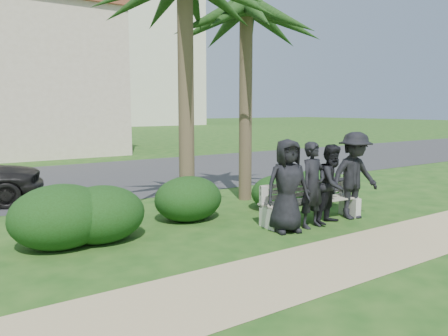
{
  "coord_description": "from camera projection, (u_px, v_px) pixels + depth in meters",
  "views": [
    {
      "loc": [
        -5.12,
        -6.1,
        2.26
      ],
      "look_at": [
        -0.34,
        1.0,
        1.09
      ],
      "focal_mm": 35.0,
      "sensor_mm": 36.0,
      "label": 1
    }
  ],
  "objects": [
    {
      "name": "stucco_bldg_right",
      "position": [
        24.0,
        80.0,
        21.9
      ],
      "size": [
        8.4,
        8.4,
        7.3
      ],
      "color": "beige",
      "rests_on": "ground"
    },
    {
      "name": "footpath",
      "position": [
        344.0,
        258.0,
        6.68
      ],
      "size": [
        30.0,
        1.6,
        0.01
      ],
      "primitive_type": "cube",
      "color": "tan",
      "rests_on": "ground"
    },
    {
      "name": "man_d",
      "position": [
        354.0,
        176.0,
        8.96
      ],
      "size": [
        1.24,
        0.82,
        1.8
      ],
      "primitive_type": "imported",
      "rotation": [
        0.0,
        0.0,
        -0.14
      ],
      "color": "black",
      "rests_on": "ground"
    },
    {
      "name": "asphalt_street",
      "position": [
        117.0,
        176.0,
        14.73
      ],
      "size": [
        160.0,
        8.0,
        0.01
      ],
      "primitive_type": "cube",
      "color": "#2D2D30",
      "rests_on": "ground"
    },
    {
      "name": "man_c",
      "position": [
        332.0,
        184.0,
        8.59
      ],
      "size": [
        0.89,
        0.77,
        1.57
      ],
      "primitive_type": "imported",
      "rotation": [
        0.0,
        0.0,
        0.25
      ],
      "color": "black",
      "rests_on": "ground"
    },
    {
      "name": "hedge_b",
      "position": [
        101.0,
        213.0,
        7.46
      ],
      "size": [
        1.53,
        1.26,
        0.99
      ],
      "primitive_type": "ellipsoid",
      "color": "#17340E",
      "rests_on": "ground"
    },
    {
      "name": "hedge_c",
      "position": [
        188.0,
        197.0,
        8.89
      ],
      "size": [
        1.43,
        1.18,
        0.93
      ],
      "primitive_type": "ellipsoid",
      "color": "#17340E",
      "rests_on": "ground"
    },
    {
      "name": "hedge_a",
      "position": [
        61.0,
        215.0,
        7.15
      ],
      "size": [
        1.65,
        1.36,
        1.08
      ],
      "primitive_type": "ellipsoid",
      "color": "#17340E",
      "rests_on": "ground"
    },
    {
      "name": "ground",
      "position": [
        269.0,
        231.0,
        8.16
      ],
      "size": [
        160.0,
        160.0,
        0.0
      ],
      "primitive_type": "plane",
      "color": "#1A4614",
      "rests_on": "ground"
    },
    {
      "name": "man_a",
      "position": [
        287.0,
        186.0,
        7.98
      ],
      "size": [
        0.96,
        0.75,
        1.72
      ],
      "primitive_type": "imported",
      "rotation": [
        0.0,
        0.0,
        -0.27
      ],
      "color": "black",
      "rests_on": "ground"
    },
    {
      "name": "hotel_tower",
      "position": [
        90.0,
        26.0,
        59.29
      ],
      "size": [
        26.0,
        18.0,
        37.3
      ],
      "color": "#F2E9CA",
      "rests_on": "ground"
    },
    {
      "name": "palm_right",
      "position": [
        246.0,
        10.0,
        10.37
      ],
      "size": [
        3.0,
        3.0,
        5.56
      ],
      "color": "brown",
      "rests_on": "ground"
    },
    {
      "name": "park_bench",
      "position": [
        311.0,
        204.0,
        8.8
      ],
      "size": [
        2.25,
        0.71,
        0.77
      ],
      "rotation": [
        0.0,
        0.0,
        -0.09
      ],
      "color": "gray",
      "rests_on": "ground"
    },
    {
      "name": "hedge_e",
      "position": [
        277.0,
        192.0,
        9.88
      ],
      "size": [
        1.22,
        1.01,
        0.8
      ],
      "primitive_type": "ellipsoid",
      "color": "#17340E",
      "rests_on": "ground"
    },
    {
      "name": "man_b",
      "position": [
        313.0,
        185.0,
        8.28
      ],
      "size": [
        0.64,
        0.46,
        1.65
      ],
      "primitive_type": "imported",
      "rotation": [
        0.0,
        0.0,
        0.11
      ],
      "color": "black",
      "rests_on": "ground"
    },
    {
      "name": "hedge_f",
      "position": [
        317.0,
        184.0,
        10.68
      ],
      "size": [
        1.3,
        1.07,
        0.84
      ],
      "primitive_type": "ellipsoid",
      "color": "#17340E",
      "rests_on": "ground"
    }
  ]
}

